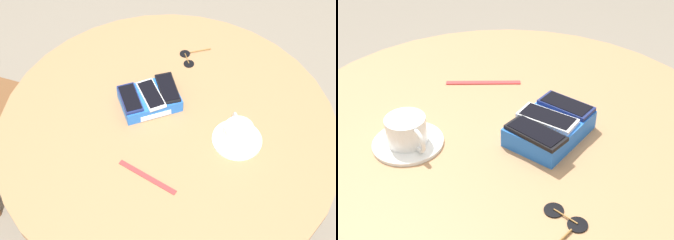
% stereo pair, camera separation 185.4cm
% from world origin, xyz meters
% --- Properties ---
extents(round_table, '(1.12, 1.12, 0.74)m').
position_xyz_m(round_table, '(0.00, 0.00, 0.63)').
color(round_table, '#2D2D2D').
rests_on(round_table, ground_plane).
extents(phone_box, '(0.21, 0.17, 0.05)m').
position_xyz_m(phone_box, '(-0.05, 0.10, 0.76)').
color(phone_box, blue).
rests_on(phone_box, round_table).
extents(phone_navy, '(0.08, 0.13, 0.01)m').
position_xyz_m(phone_navy, '(-0.11, 0.09, 0.79)').
color(phone_navy, navy).
rests_on(phone_navy, phone_box).
extents(phone_white, '(0.09, 0.14, 0.01)m').
position_xyz_m(phone_white, '(-0.04, 0.09, 0.79)').
color(phone_white, silver).
rests_on(phone_white, phone_box).
extents(phone_black, '(0.07, 0.14, 0.01)m').
position_xyz_m(phone_black, '(0.02, 0.11, 0.79)').
color(phone_black, black).
rests_on(phone_black, phone_box).
extents(saucer, '(0.16, 0.16, 0.01)m').
position_xyz_m(saucer, '(0.21, -0.10, 0.74)').
color(saucer, white).
rests_on(saucer, round_table).
extents(coffee_cup, '(0.09, 0.12, 0.06)m').
position_xyz_m(coffee_cup, '(0.21, -0.10, 0.78)').
color(coffee_cup, white).
rests_on(coffee_cup, saucer).
extents(lanyard_strap, '(0.16, 0.15, 0.00)m').
position_xyz_m(lanyard_strap, '(-0.09, -0.19, 0.74)').
color(lanyard_strap, red).
rests_on(lanyard_strap, round_table).
extents(sunglasses, '(0.12, 0.09, 0.01)m').
position_xyz_m(sunglasses, '(0.12, 0.29, 0.74)').
color(sunglasses, black).
rests_on(sunglasses, round_table).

